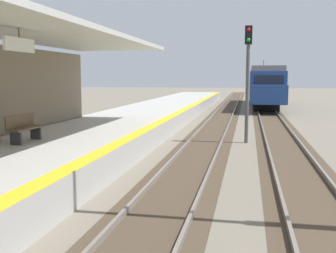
# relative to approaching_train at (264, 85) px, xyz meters

# --- Properties ---
(station_platform) EXTENTS (5.00, 80.00, 0.91)m
(station_platform) POSITION_rel_approaching_train_xyz_m (-7.80, -27.44, -1.73)
(station_platform) COLOR #B7B5AD
(station_platform) RESTS_ON ground
(track_pair_nearest_platform) EXTENTS (2.34, 120.00, 0.16)m
(track_pair_nearest_platform) POSITION_rel_approaching_train_xyz_m (-3.40, -23.44, -2.13)
(track_pair_nearest_platform) COLOR #4C3D2D
(track_pair_nearest_platform) RESTS_ON ground
(track_pair_middle) EXTENTS (2.34, 120.00, 0.16)m
(track_pair_middle) POSITION_rel_approaching_train_xyz_m (-0.00, -23.44, -2.13)
(track_pair_middle) COLOR #4C3D2D
(track_pair_middle) RESTS_ON ground
(approaching_train) EXTENTS (2.93, 19.60, 4.76)m
(approaching_train) POSITION_rel_approaching_train_xyz_m (0.00, 0.00, 0.00)
(approaching_train) COLOR navy
(approaching_train) RESTS_ON ground
(rail_signal_post) EXTENTS (0.32, 0.34, 5.20)m
(rail_signal_post) POSITION_rel_approaching_train_xyz_m (-1.62, -23.45, 1.02)
(rail_signal_post) COLOR #4C4C4C
(rail_signal_post) RESTS_ON ground
(platform_bench) EXTENTS (0.45, 1.60, 0.88)m
(platform_bench) POSITION_rel_approaching_train_xyz_m (-8.60, -30.19, -0.80)
(platform_bench) COLOR brown
(platform_bench) RESTS_ON station_platform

